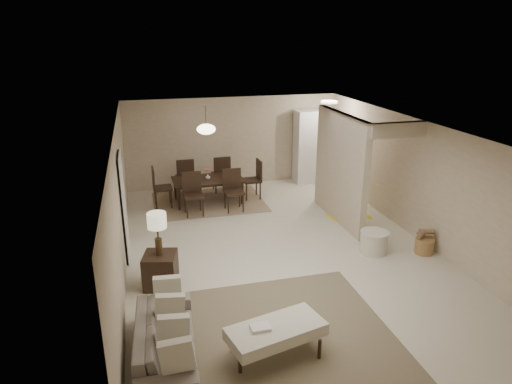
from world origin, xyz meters
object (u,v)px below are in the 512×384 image
object	(u,v)px
side_table	(161,270)
dining_table	(208,191)
round_pouf	(374,242)
pantry_cabinet	(315,146)
wicker_basket	(424,246)
sofa	(166,341)
ottoman_bench	(276,332)

from	to	relation	value
side_table	dining_table	xyz separation A→B (m)	(1.44, 3.89, 0.01)
round_pouf	dining_table	bearing A→B (deg)	127.04
pantry_cabinet	round_pouf	distance (m)	4.77
wicker_basket	pantry_cabinet	bearing A→B (deg)	94.61
side_table	wicker_basket	distance (m)	5.15
sofa	side_table	xyz separation A→B (m)	(0.05, 1.94, 0.01)
pantry_cabinet	wicker_basket	xyz separation A→B (m)	(0.40, -4.96, -0.89)
ottoman_bench	round_pouf	world-z (taller)	ottoman_bench
wicker_basket	round_pouf	bearing A→B (deg)	162.55
pantry_cabinet	dining_table	distance (m)	3.54
pantry_cabinet	round_pouf	size ratio (longest dim) A/B	3.75
ottoman_bench	side_table	xyz separation A→B (m)	(-1.40, 2.24, -0.08)
pantry_cabinet	side_table	bearing A→B (deg)	-134.06
sofa	dining_table	bearing A→B (deg)	-10.99
pantry_cabinet	round_pouf	xyz separation A→B (m)	(-0.55, -4.66, -0.83)
ottoman_bench	round_pouf	distance (m)	3.75
pantry_cabinet	ottoman_bench	xyz separation A→B (m)	(-3.35, -7.15, -0.67)
sofa	ottoman_bench	world-z (taller)	sofa
ottoman_bench	pantry_cabinet	bearing A→B (deg)	51.28
ottoman_bench	wicker_basket	size ratio (longest dim) A/B	3.87
sofa	side_table	distance (m)	1.94
side_table	round_pouf	xyz separation A→B (m)	(4.20, 0.24, -0.08)
ottoman_bench	side_table	bearing A→B (deg)	108.35
sofa	wicker_basket	world-z (taller)	sofa
pantry_cabinet	ottoman_bench	size ratio (longest dim) A/B	1.48
sofa	dining_table	size ratio (longest dim) A/B	1.11
round_pouf	wicker_basket	distance (m)	1.00
sofa	side_table	world-z (taller)	side_table
round_pouf	wicker_basket	size ratio (longest dim) A/B	1.53
side_table	wicker_basket	xyz separation A→B (m)	(5.15, -0.06, -0.14)
sofa	wicker_basket	xyz separation A→B (m)	(5.20, 1.88, -0.13)
pantry_cabinet	side_table	size ratio (longest dim) A/B	3.50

